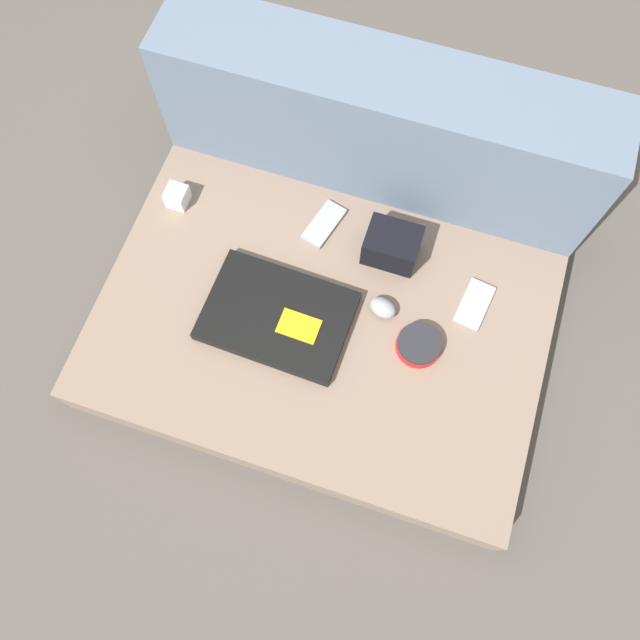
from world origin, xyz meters
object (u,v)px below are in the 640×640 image
at_px(charger_brick, 177,196).
at_px(speaker_puck, 419,345).
at_px(camera_pouch, 392,245).
at_px(phone_silver, 324,224).
at_px(phone_black, 474,304).
at_px(laptop, 277,316).
at_px(computer_mouse, 383,308).

bearing_deg(charger_brick, speaker_puck, -15.35).
distance_m(camera_pouch, charger_brick, 0.53).
xyz_separation_m(phone_silver, phone_black, (0.39, -0.09, -0.00)).
bearing_deg(phone_black, laptop, -149.20).
bearing_deg(camera_pouch, charger_brick, -177.32).
bearing_deg(phone_silver, computer_mouse, -26.00).
height_order(speaker_puck, camera_pouch, camera_pouch).
distance_m(laptop, phone_silver, 0.26).
relative_size(camera_pouch, charger_brick, 2.41).
xyz_separation_m(computer_mouse, camera_pouch, (-0.02, 0.15, 0.02)).
height_order(speaker_puck, charger_brick, charger_brick).
xyz_separation_m(laptop, speaker_puck, (0.32, 0.03, 0.00)).
bearing_deg(charger_brick, phone_silver, 7.63).
relative_size(computer_mouse, camera_pouch, 0.61).
bearing_deg(charger_brick, laptop, -32.64).
bearing_deg(computer_mouse, phone_black, 39.68).
height_order(computer_mouse, speaker_puck, computer_mouse).
distance_m(laptop, speaker_puck, 0.32).
height_order(speaker_puck, phone_black, speaker_puck).
distance_m(phone_black, camera_pouch, 0.23).
bearing_deg(computer_mouse, laptop, -139.74).
bearing_deg(laptop, charger_brick, 149.24).
xyz_separation_m(computer_mouse, charger_brick, (-0.55, 0.12, 0.00)).
relative_size(laptop, phone_silver, 2.52).
xyz_separation_m(phone_black, charger_brick, (-0.74, 0.04, 0.02)).
bearing_deg(phone_silver, charger_brick, -157.38).
distance_m(computer_mouse, charger_brick, 0.56).
distance_m(laptop, computer_mouse, 0.24).
height_order(phone_silver, phone_black, same).
relative_size(laptop, camera_pouch, 2.68).
relative_size(speaker_puck, camera_pouch, 0.82).
height_order(computer_mouse, phone_silver, computer_mouse).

